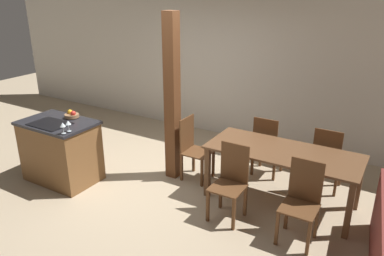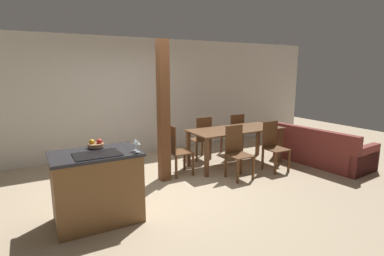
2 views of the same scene
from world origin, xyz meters
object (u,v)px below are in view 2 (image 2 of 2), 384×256
Objects in this scene: fruit_bowl at (96,144)px; dining_chair_near_right at (273,145)px; kitchen_island at (97,187)px; dining_chair_near_left at (237,151)px; couch at (321,151)px; dining_table at (236,133)px; wine_glass_near at (138,143)px; dining_chair_far_right at (234,133)px; dining_chair_far_left at (201,138)px; wine_glass_middle at (135,141)px; dining_chair_head_end at (177,150)px; timber_post at (163,112)px.

dining_chair_near_right is at bearing 3.19° from fruit_bowl.
kitchen_island is 2.64m from dining_chair_near_left.
couch is at bearing -8.87° from dining_chair_near_right.
wine_glass_near is at bearing -152.32° from dining_table.
dining_chair_far_right is (0.90, 1.29, 0.00)m from dining_chair_near_left.
dining_chair_far_left is 0.90m from dining_chair_far_right.
couch is (4.23, 0.43, -0.80)m from wine_glass_middle.
wine_glass_middle is 2.29m from dining_chair_near_left.
wine_glass_middle is 0.16× the size of dining_chair_near_right.
couch is at bearing 7.05° from wine_glass_near.
wine_glass_middle is 0.16× the size of dining_chair_far_right.
couch is at bearing 129.13° from dining_chair_far_right.
dining_chair_head_end is at bearing 34.77° from dining_chair_far_left.
dining_chair_head_end is (-0.93, 0.64, 0.00)m from dining_chair_near_left.
wine_glass_middle is 0.08× the size of dining_table.
timber_post is at bearing 29.08° from fruit_bowl.
kitchen_island is 0.55× the size of dining_table.
dining_chair_far_right is at bearing 23.26° from fruit_bowl.
dining_chair_near_left is at bearing 79.07° from couch.
timber_post is (0.91, 1.25, 0.17)m from wine_glass_near.
fruit_bowl reaches higher than dining_chair_far_right.
dining_chair_far_left is (-0.45, 0.64, -0.17)m from dining_table.
timber_post reaches higher than fruit_bowl.
timber_post is at bearing 19.35° from dining_chair_far_right.
fruit_bowl reaches higher than kitchen_island.
dining_chair_near_left is 1.00× the size of dining_chair_near_right.
dining_chair_head_end is (-1.82, 0.64, 0.00)m from dining_chair_near_right.
dining_chair_head_end is at bearing 68.80° from couch.
dining_table is at bearing 124.83° from dining_chair_near_right.
wine_glass_middle is 0.16× the size of dining_chair_near_left.
dining_chair_far_left is at bearing 49.04° from couch.
wine_glass_near is 0.09m from wine_glass_middle.
dining_chair_near_left reaches higher than couch.
wine_glass_middle reaches higher than fruit_bowl.
couch is at bearing 144.86° from dining_chair_far_left.
kitchen_island is 7.14× the size of wine_glass_middle.
dining_chair_head_end is (1.20, 1.35, -0.57)m from wine_glass_near.
wine_glass_near is 3.16m from dining_chair_near_right.
fruit_bowl is 2.60m from dining_chair_near_left.
dining_chair_near_right and dining_chair_far_left have the same top height.
dining_chair_far_right reaches higher than dining_table.
dining_chair_far_left is at bearing 30.17° from fruit_bowl.
dining_chair_near_right and dining_chair_far_right have the same top height.
fruit_bowl reaches higher than dining_chair_near_right.
dining_chair_head_end is (-1.37, 0.00, -0.17)m from dining_table.
couch is 0.80× the size of timber_post.
wine_glass_middle is at bearing 32.18° from dining_chair_far_right.
wine_glass_middle reaches higher than dining_chair_far_left.
dining_chair_far_left is 1.00× the size of dining_chair_far_right.
timber_post reaches higher than kitchen_island.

